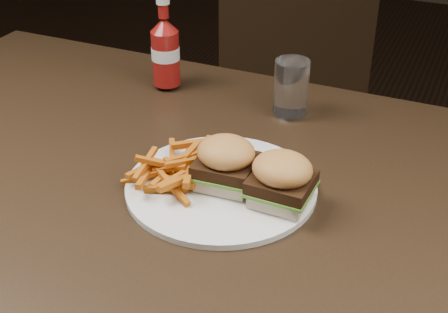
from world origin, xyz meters
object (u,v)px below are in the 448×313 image
at_px(tumbler, 291,86).
at_px(dining_table, 157,183).
at_px(chair_far, 288,99).
at_px(plate, 221,186).
at_px(ketchup_bottle, 166,58).

bearing_deg(tumbler, dining_table, -115.91).
bearing_deg(chair_far, dining_table, 75.20).
height_order(dining_table, chair_far, dining_table).
relative_size(dining_table, chair_far, 2.94).
relative_size(dining_table, plate, 4.34).
height_order(ketchup_bottle, tumbler, ketchup_bottle).
relative_size(dining_table, tumbler, 12.71).
bearing_deg(plate, chair_far, 102.11).
xyz_separation_m(dining_table, plate, (0.11, -0.00, 0.03)).
xyz_separation_m(ketchup_bottle, tumbler, (0.25, -0.01, -0.01)).
bearing_deg(tumbler, plate, -93.43).
bearing_deg(dining_table, chair_far, 95.60).
bearing_deg(chair_far, plate, 81.72).
relative_size(ketchup_bottle, tumbler, 1.10).
bearing_deg(dining_table, plate, -1.15).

